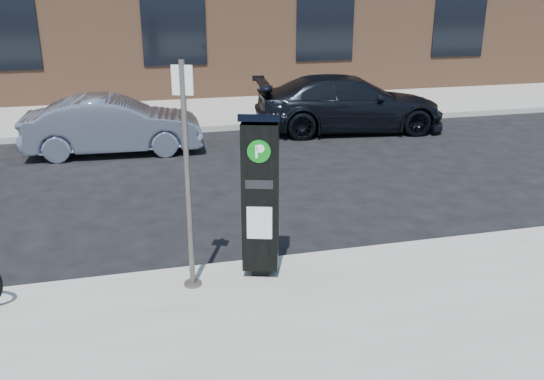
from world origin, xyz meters
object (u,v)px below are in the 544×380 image
object	(u,v)px
parking_kiosk	(260,193)
car_dark	(349,103)
sign_pole	(188,181)
car_silver	(113,125)

from	to	relation	value
parking_kiosk	car_dark	world-z (taller)	parking_kiosk
car_dark	sign_pole	bearing A→B (deg)	153.25
car_silver	parking_kiosk	bearing A→B (deg)	-161.93
sign_pole	car_silver	xyz separation A→B (m)	(-0.96, 6.98, -0.86)
parking_kiosk	sign_pole	distance (m)	0.95
parking_kiosk	car_silver	size ratio (longest dim) A/B	0.54
car_dark	car_silver	bearing A→B (deg)	103.48
parking_kiosk	car_silver	xyz separation A→B (m)	(-1.86, 6.86, -0.59)
sign_pole	car_dark	size ratio (longest dim) A/B	0.55
parking_kiosk	sign_pole	size ratio (longest dim) A/B	0.77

